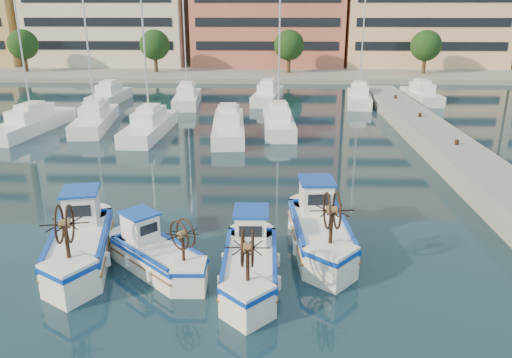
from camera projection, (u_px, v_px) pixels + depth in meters
name	position (u px, v px, depth m)	size (l,w,h in m)	color
ground	(208.00, 280.00, 17.12)	(300.00, 300.00, 0.00)	#1B3546
quay	(497.00, 189.00, 24.01)	(3.00, 60.00, 1.20)	gray
yacht_marina	(215.00, 110.00, 42.89)	(35.86, 23.22, 11.50)	white
fishing_boat_a	(80.00, 241.00, 18.15)	(2.96, 5.01, 3.04)	white
fishing_boat_b	(156.00, 252.00, 17.63)	(3.81, 3.73, 2.45)	white
fishing_boat_c	(250.00, 260.00, 16.87)	(1.87, 4.46, 2.77)	white
fishing_boat_d	(320.00, 228.00, 19.17)	(2.37, 5.02, 3.08)	white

